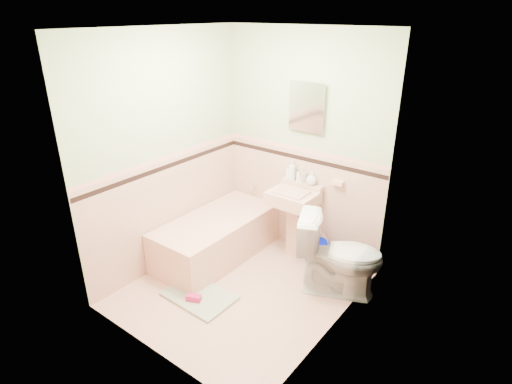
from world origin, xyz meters
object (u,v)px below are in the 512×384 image
Objects in this scene: soap_bottle_left at (292,170)px; soap_bottle_right at (312,178)px; medicine_cabinet at (307,107)px; shoe at (194,298)px; bathtub at (217,238)px; toilet at (340,255)px; bucket at (316,254)px; sink at (292,224)px; soap_bottle_mid at (301,175)px.

soap_bottle_left is 1.53× the size of soap_bottle_right.
soap_bottle_left reaches higher than soap_bottle_right.
medicine_cabinet reaches higher than shoe.
shoe is at bearing -62.90° from bathtub.
bathtub is 1.79× the size of toilet.
bucket is 1.45m from shoe.
sink is 1.32m from medicine_cabinet.
bathtub is at bearing -127.32° from soap_bottle_left.
soap_bottle_mid reaches higher than soap_bottle_right.
bathtub is at bearing 92.98° from shoe.
bucket is (0.33, 0.00, -0.26)m from sink.
toilet is at bearing -31.73° from soap_bottle_mid.
toilet is at bearing 9.60° from bathtub.
sink is 0.57m from soap_bottle_right.
soap_bottle_left is at bearing 180.00° from soap_bottle_right.
medicine_cabinet is 0.78m from soap_bottle_right.
soap_bottle_mid reaches higher than bathtub.
sink is at bearing -179.90° from bucket.
shoe is (-0.40, -1.49, -0.88)m from soap_bottle_right.
sink is at bearing 37.93° from bathtub.
bucket is at bearing -20.81° from soap_bottle_left.
medicine_cabinet is (0.00, 0.21, 1.30)m from sink.
soap_bottle_left reaches higher than toilet.
bathtub reaches higher than bucket.
shoe is at bearing 111.54° from toilet.
soap_bottle_mid is at bearing 34.80° from toilet.
bathtub is 5.42× the size of bucket.
medicine_cabinet is 0.76m from soap_bottle_mid.
bathtub is at bearing -133.13° from soap_bottle_mid.
medicine_cabinet is at bearing 165.57° from soap_bottle_right.
bathtub is at bearing 76.13° from toilet.
soap_bottle_left is at bearing 127.61° from sink.
sink is 4.57× the size of soap_bottle_mid.
sink is 0.42m from bucket.
bucket is (0.35, -0.18, -0.81)m from soap_bottle_mid.
soap_bottle_mid is 1.76m from shoe.
soap_bottle_right is (0.26, 0.00, -0.04)m from soap_bottle_left.
bucket is at bearing 0.10° from sink.
soap_bottle_left is 0.98m from bucket.
sink reaches higher than bathtub.
toilet is at bearing -33.87° from medicine_cabinet.
bathtub is at bearing -132.58° from medicine_cabinet.
sink is at bearing 53.86° from shoe.
toilet reaches higher than sink.
soap_bottle_right is at bearing 57.08° from sink.
soap_bottle_right is at bearing 0.00° from soap_bottle_left.
bathtub is 1.21m from soap_bottle_mid.
soap_bottle_right is 0.55× the size of bucket.
shoe is (-0.61, -1.31, -0.08)m from bucket.
bathtub is 1.17m from soap_bottle_left.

